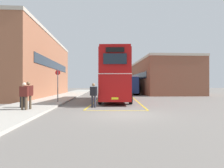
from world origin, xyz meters
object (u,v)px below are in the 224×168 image
Objects in this scene: pedestrian_boarding at (94,93)px; pedestrian_waiting_far at (24,94)px; double_decker_bus at (116,76)px; litter_bin at (23,100)px; bus_stop_sign at (58,83)px; single_deck_bus at (130,85)px; pedestrian_waiting_near at (28,93)px.

pedestrian_boarding is 4.57m from pedestrian_waiting_far.
double_decker_bus is 5.90m from pedestrian_boarding.
litter_bin is 4.34m from bus_stop_sign.
single_deck_bus is at bearing 65.63° from pedestrian_waiting_far.
litter_bin is at bearing 113.84° from pedestrian_waiting_far.
pedestrian_waiting_near is (-3.94, -1.75, 0.10)m from pedestrian_boarding.
single_deck_bus is at bearing 73.68° from pedestrian_boarding.
pedestrian_waiting_near is at bearing -114.38° from single_deck_bus.
single_deck_bus is 5.92× the size of pedestrian_waiting_near.
double_decker_bus is 10.39× the size of litter_bin.
pedestrian_waiting_far is at bearing -114.37° from single_deck_bus.
pedestrian_waiting_near is 0.61× the size of bus_stop_sign.
double_decker_bus reaches higher than pedestrian_boarding.
double_decker_bus is at bearing 69.37° from pedestrian_boarding.
pedestrian_waiting_near is at bearing 65.90° from pedestrian_waiting_far.
double_decker_bus is 9.22m from litter_bin.
single_deck_bus reaches higher than pedestrian_boarding.
litter_bin is (-0.72, 1.01, -0.50)m from pedestrian_waiting_near.
bus_stop_sign is at bearing 82.77° from pedestrian_waiting_near.
double_decker_bus is at bearing 21.86° from bus_stop_sign.
pedestrian_waiting_near reaches higher than pedestrian_boarding.
bus_stop_sign reaches higher than pedestrian_boarding.
pedestrian_waiting_near is (-5.95, -7.10, -1.38)m from double_decker_bus.
litter_bin is 0.35× the size of bus_stop_sign.
single_deck_bus is at bearing 65.62° from pedestrian_waiting_near.
double_decker_bus is 1.01× the size of single_deck_bus.
pedestrian_waiting_far is at bearing -98.28° from bus_stop_sign.
bus_stop_sign is (0.63, 4.96, 0.69)m from pedestrian_waiting_near.
pedestrian_boarding is 1.03× the size of pedestrian_waiting_near.
bus_stop_sign is (1.35, 3.95, 1.19)m from litter_bin.
bus_stop_sign is at bearing 135.93° from pedestrian_boarding.
pedestrian_boarding is 1.80× the size of litter_bin.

